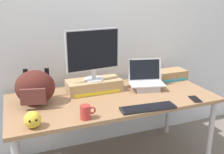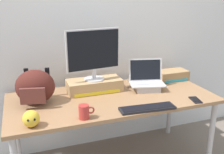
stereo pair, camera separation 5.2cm
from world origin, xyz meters
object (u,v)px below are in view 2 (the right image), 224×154
Objects in this scene: open_laptop at (147,84)px; messenger_backpack at (35,87)px; cell_phone at (195,100)px; external_keyboard at (147,108)px; plush_toy at (31,119)px; toner_box_yellow at (94,85)px; desktop_monitor at (94,53)px; coffee_mug at (84,112)px; toner_box_cyan at (172,75)px.

open_laptop is 1.01m from messenger_backpack.
external_keyboard is at bearing -164.94° from cell_phone.
plush_toy is (-1.34, 0.00, 0.05)m from cell_phone.
toner_box_yellow is 0.99× the size of desktop_monitor.
open_laptop is at bearing 68.62° from external_keyboard.
messenger_backpack is (-0.53, -0.09, -0.22)m from desktop_monitor.
toner_box_yellow is at bearing 40.34° from plush_toy.
desktop_monitor is at bearing 66.25° from coffee_mug.
messenger_backpack is at bearing 126.59° from coffee_mug.
open_laptop reaches higher than coffee_mug.
plush_toy is (-1.07, -0.39, 0.00)m from open_laptop.
plush_toy reaches higher than toner_box_yellow.
plush_toy is 0.36× the size of toner_box_cyan.
open_laptop is 3.11× the size of plush_toy.
messenger_backpack is at bearing -176.70° from desktop_monitor.
cell_phone is at bearing -40.80° from desktop_monitor.
toner_box_yellow is at bearing 158.52° from cell_phone.
toner_box_yellow is 1.10× the size of external_keyboard.
open_laptop is at bearing 29.08° from coffee_mug.
plush_toy reaches higher than external_keyboard.
open_laptop is 3.05× the size of coffee_mug.
desktop_monitor is at bearing 40.27° from plush_toy.
messenger_backpack is 1.40m from toner_box_cyan.
coffee_mug is 0.37× the size of toner_box_cyan.
desktop_monitor is 0.92m from toner_box_cyan.
messenger_backpack is at bearing -169.73° from toner_box_yellow.
desktop_monitor is (0.00, -0.00, 0.30)m from toner_box_yellow.
messenger_backpack is (-1.01, 0.02, 0.08)m from open_laptop.
open_laptop is (0.48, -0.12, -0.30)m from desktop_monitor.
cell_phone is (1.28, -0.41, -0.14)m from messenger_backpack.
toner_box_yellow is 3.36× the size of cell_phone.
external_keyboard is 0.82m from toner_box_cyan.
plush_toy is (-0.06, -0.41, -0.08)m from messenger_backpack.
open_laptop is at bearing 11.84° from messenger_backpack.
messenger_backpack is 1.14× the size of toner_box_cyan.
cell_phone is 0.46× the size of toner_box_cyan.
desktop_monitor is 4.23× the size of coffee_mug.
external_keyboard is 1.24× the size of messenger_backpack.
open_laptop reaches higher than toner_box_cyan.
messenger_backpack is at bearing 81.19° from plush_toy.
messenger_backpack reaches higher than toner_box_cyan.
external_keyboard is 1.42× the size of toner_box_cyan.
cell_phone is at bearing -101.48° from toner_box_cyan.
coffee_mug is at bearing -0.81° from plush_toy.
plush_toy is (-0.59, -0.50, -0.30)m from desktop_monitor.
toner_box_yellow is at bearing -176.85° from toner_box_cyan.
messenger_backpack reaches higher than toner_box_yellow.
open_laptop reaches higher than external_keyboard.
plush_toy is at bearing -139.66° from toner_box_yellow.
desktop_monitor is at bearing 23.19° from messenger_backpack.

